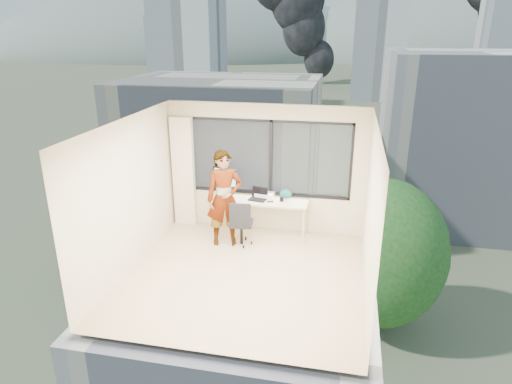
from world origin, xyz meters
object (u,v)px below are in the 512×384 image
(game_console, at_px, (265,195))
(laptop, at_px, (258,195))
(handbag, at_px, (286,194))
(monitor, at_px, (226,181))
(desk, at_px, (263,217))
(person, at_px, (224,198))
(chair, at_px, (241,222))

(game_console, relative_size, laptop, 0.96)
(game_console, height_order, handbag, handbag)
(laptop, bearing_deg, monitor, 178.19)
(monitor, bearing_deg, desk, 9.15)
(person, distance_m, handbag, 1.30)
(chair, relative_size, person, 0.50)
(desk, height_order, chair, chair)
(monitor, xyz_separation_m, handbag, (1.24, 0.04, -0.19))
(laptop, distance_m, handbag, 0.58)
(monitor, relative_size, laptop, 1.61)
(monitor, relative_size, handbag, 2.39)
(laptop, relative_size, handbag, 1.48)
(person, distance_m, laptop, 0.74)
(chair, height_order, game_console, chair)
(laptop, xyz_separation_m, handbag, (0.53, 0.22, -0.02))
(desk, xyz_separation_m, laptop, (-0.10, -0.03, 0.48))
(chair, distance_m, person, 0.56)
(game_console, bearing_deg, chair, -103.27)
(person, height_order, game_console, person)
(game_console, xyz_separation_m, laptop, (-0.10, -0.20, 0.07))
(monitor, height_order, handbag, monitor)
(laptop, bearing_deg, desk, 26.56)
(chair, bearing_deg, person, 176.00)
(game_console, bearing_deg, handbag, 13.29)
(desk, distance_m, chair, 0.62)
(desk, relative_size, handbag, 7.47)
(person, bearing_deg, game_console, 26.75)
(desk, bearing_deg, laptop, -165.53)
(desk, bearing_deg, game_console, 88.02)
(laptop, bearing_deg, chair, -101.46)
(monitor, distance_m, handbag, 1.25)
(desk, height_order, game_console, game_console)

